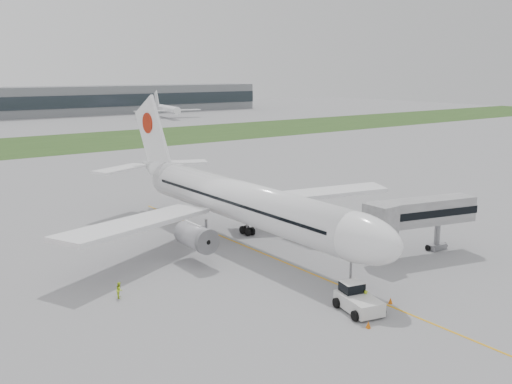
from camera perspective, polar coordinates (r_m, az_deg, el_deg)
ground at (r=69.04m, az=0.37°, el=-6.03°), size 600.00×600.00×0.00m
apron_markings at (r=65.33m, az=3.03°, el=-7.11°), size 70.00×70.00×0.04m
grass_strip at (r=178.16m, az=-23.63°, el=4.12°), size 600.00×50.00×0.02m
airliner at (r=71.35m, az=-1.98°, el=-0.72°), size 48.13×53.95×17.88m
pushback_tug at (r=53.49m, az=10.06°, el=-10.47°), size 3.99×5.11×2.37m
jet_bridge at (r=69.29m, az=15.71°, el=-2.08°), size 14.94×6.41×6.82m
safety_cone_left at (r=50.53m, az=11.17°, el=-12.88°), size 0.45×0.45×0.61m
safety_cone_right at (r=55.82m, az=13.30°, el=-10.52°), size 0.43×0.43×0.59m
ground_crew_near at (r=53.95m, az=10.85°, el=-10.53°), size 0.78×0.72×1.78m
ground_crew_far at (r=57.08m, az=-13.50°, el=-9.49°), size 0.87×0.94×1.56m
distant_aircraft_right at (r=269.84m, az=-8.79°, el=7.33°), size 35.53×32.55×11.94m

